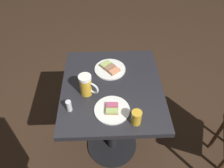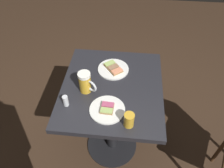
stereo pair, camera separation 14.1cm
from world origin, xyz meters
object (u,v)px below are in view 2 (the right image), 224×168
(plate_near, at_px, (113,69))
(beer_mug, at_px, (86,82))
(salt_shaker, at_px, (66,101))
(plate_far, at_px, (107,109))
(beer_glass_small, at_px, (129,120))

(plate_near, distance_m, beer_mug, 0.27)
(plate_near, bearing_deg, salt_shaker, -36.10)
(plate_far, xyz_separation_m, salt_shaker, (-0.01, -0.25, 0.03))
(plate_far, bearing_deg, plate_near, 179.97)
(plate_near, height_order, beer_mug, beer_mug)
(plate_near, distance_m, beer_glass_small, 0.47)
(plate_far, bearing_deg, beer_glass_small, 56.05)
(plate_far, distance_m, beer_glass_small, 0.16)
(plate_far, bearing_deg, salt_shaker, -93.33)
(plate_near, height_order, plate_far, same)
(beer_mug, xyz_separation_m, salt_shaker, (0.13, -0.10, -0.03))
(plate_far, height_order, beer_glass_small, beer_glass_small)
(beer_glass_small, xyz_separation_m, salt_shaker, (-0.10, -0.38, -0.01))
(plate_near, relative_size, beer_mug, 1.51)
(beer_mug, distance_m, beer_glass_small, 0.37)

